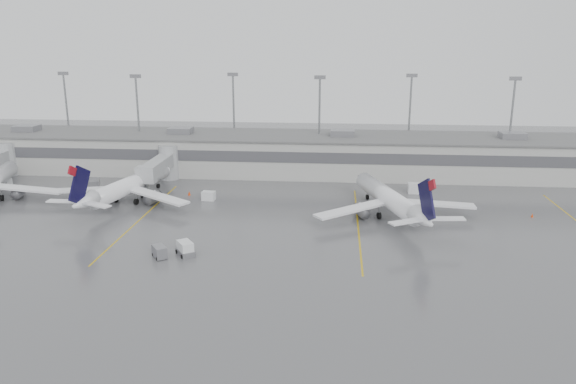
{
  "coord_description": "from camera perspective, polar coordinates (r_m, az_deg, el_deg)",
  "views": [
    {
      "loc": [
        13.98,
        -60.29,
        28.55
      ],
      "look_at": [
        6.45,
        24.0,
        5.0
      ],
      "focal_mm": 35.0,
      "sensor_mm": 36.0,
      "label": 1
    }
  ],
  "objects": [
    {
      "name": "ground",
      "position": [
        68.16,
        -7.32,
        -9.35
      ],
      "size": [
        260.0,
        260.0,
        0.0
      ],
      "primitive_type": "plane",
      "color": "#515153",
      "rests_on": "ground"
    },
    {
      "name": "terminal",
      "position": [
        121.56,
        -1.61,
        3.98
      ],
      "size": [
        152.0,
        17.0,
        9.45
      ],
      "color": "#ADADA8",
      "rests_on": "ground"
    },
    {
      "name": "light_masts",
      "position": [
        125.91,
        -1.33,
        8.01
      ],
      "size": [
        142.4,
        8.0,
        20.6
      ],
      "color": "gray",
      "rests_on": "ground"
    },
    {
      "name": "jet_bridge_right",
      "position": [
        114.18,
        -12.62,
        2.69
      ],
      "size": [
        4.0,
        17.2,
        7.0
      ],
      "color": "gray",
      "rests_on": "ground"
    },
    {
      "name": "stand_markings",
      "position": [
        90.08,
        -4.1,
        -2.96
      ],
      "size": [
        105.25,
        40.0,
        0.01
      ],
      "color": "gold",
      "rests_on": "ground"
    },
    {
      "name": "jet_mid_left",
      "position": [
        102.84,
        -16.08,
        0.57
      ],
      "size": [
        26.37,
        29.89,
        9.81
      ],
      "rotation": [
        0.0,
        0.0,
        -0.22
      ],
      "color": "white",
      "rests_on": "ground"
    },
    {
      "name": "jet_mid_right",
      "position": [
        92.5,
        10.39,
        -0.69
      ],
      "size": [
        26.07,
        29.69,
        9.92
      ],
      "rotation": [
        0.0,
        0.0,
        0.31
      ],
      "color": "white",
      "rests_on": "ground"
    },
    {
      "name": "baggage_tug",
      "position": [
        77.32,
        -10.38,
        -5.79
      ],
      "size": [
        3.19,
        3.47,
        1.91
      ],
      "rotation": [
        0.0,
        0.0,
        0.61
      ],
      "color": "white",
      "rests_on": "ground"
    },
    {
      "name": "baggage_cart",
      "position": [
        77.12,
        -12.93,
        -5.92
      ],
      "size": [
        2.61,
        2.87,
        1.61
      ],
      "rotation": [
        0.0,
        0.0,
        0.61
      ],
      "color": "slate",
      "rests_on": "ground"
    },
    {
      "name": "gse_uld_a",
      "position": [
        123.85,
        -26.8,
        0.9
      ],
      "size": [
        2.39,
        1.76,
        1.56
      ],
      "primitive_type": "cube",
      "rotation": [
        0.0,
        0.0,
        -0.14
      ],
      "color": "white",
      "rests_on": "ground"
    },
    {
      "name": "gse_uld_b",
      "position": [
        102.06,
        -8.07,
        -0.38
      ],
      "size": [
        2.43,
        1.78,
        1.61
      ],
      "primitive_type": "cube",
      "rotation": [
        0.0,
        0.0,
        -0.12
      ],
      "color": "white",
      "rests_on": "ground"
    },
    {
      "name": "gse_uld_c",
      "position": [
        108.19,
        12.81,
        0.38
      ],
      "size": [
        2.74,
        1.87,
        1.9
      ],
      "primitive_type": "cube",
      "rotation": [
        0.0,
        0.0,
        -0.03
      ],
      "color": "white",
      "rests_on": "ground"
    },
    {
      "name": "gse_loader",
      "position": [
        113.18,
        -19.16,
        0.65
      ],
      "size": [
        3.4,
        4.18,
        2.25
      ],
      "primitive_type": "cube",
      "rotation": [
        0.0,
        0.0,
        0.37
      ],
      "color": "slate",
      "rests_on": "ground"
    },
    {
      "name": "cone_b",
      "position": [
        105.86,
        -10.0,
        -0.11
      ],
      "size": [
        0.5,
        0.5,
        0.8
      ],
      "primitive_type": "cone",
      "color": "#EB3B04",
      "rests_on": "ground"
    },
    {
      "name": "cone_c",
      "position": [
        95.15,
        7.62,
        -1.82
      ],
      "size": [
        0.47,
        0.47,
        0.75
      ],
      "primitive_type": "cone",
      "color": "#EB3B04",
      "rests_on": "ground"
    },
    {
      "name": "cone_d",
      "position": [
        100.02,
        23.57,
        -2.18
      ],
      "size": [
        0.4,
        0.4,
        0.64
      ],
      "primitive_type": "cone",
      "color": "#EB3B04",
      "rests_on": "ground"
    }
  ]
}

